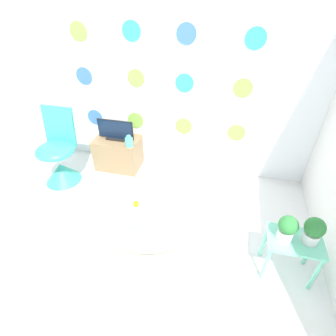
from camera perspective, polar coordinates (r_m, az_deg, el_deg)
ground_plane at (r=2.43m, az=-15.56°, el=-26.70°), size 12.00×12.00×0.00m
wall_back_dotted at (r=3.18m, az=-1.57°, el=21.02°), size 4.68×0.05×2.60m
rug at (r=2.72m, az=-7.93°, el=-15.61°), size 1.13×0.93×0.01m
bathtub at (r=2.57m, az=-6.59°, el=-11.47°), size 1.01×0.62×0.47m
rubber_duck at (r=2.35m, az=-7.02°, el=-7.68°), size 0.06×0.06×0.07m
chair at (r=3.50m, az=-22.56°, el=1.52°), size 0.47×0.47×0.93m
tv_cabinet at (r=3.59m, az=-10.77°, el=3.24°), size 0.58×0.38×0.43m
tv at (r=3.42m, az=-11.37°, el=7.92°), size 0.47×0.12×0.26m
vase at (r=3.26m, az=-8.48°, el=5.70°), size 0.10×0.10×0.14m
side_table at (r=2.46m, az=25.52°, el=-15.14°), size 0.43×0.30×0.42m
potted_plant_left at (r=2.28m, az=24.54°, el=-11.80°), size 0.15×0.15×0.24m
potted_plant_right at (r=2.35m, az=29.14°, el=-11.73°), size 0.16×0.16×0.24m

